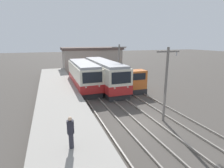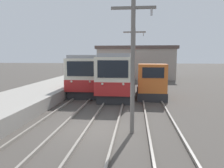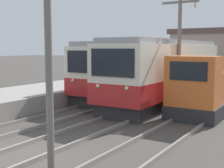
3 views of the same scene
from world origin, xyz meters
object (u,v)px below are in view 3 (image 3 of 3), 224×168
object	(u,v)px
shunting_locomotive	(202,91)
catenary_mast_near	(49,48)
commuter_train_center	(168,73)
catenary_mast_mid	(179,48)
commuter_train_left	(132,72)

from	to	relation	value
shunting_locomotive	catenary_mast_near	world-z (taller)	catenary_mast_near
commuter_train_center	catenary_mast_mid	bearing A→B (deg)	-54.83
catenary_mast_near	catenary_mast_mid	size ratio (longest dim) A/B	1.00
commuter_train_left	shunting_locomotive	bearing A→B (deg)	-29.44
commuter_train_center	shunting_locomotive	distance (m)	4.15
shunting_locomotive	catenary_mast_mid	world-z (taller)	catenary_mast_mid
commuter_train_left	catenary_mast_mid	world-z (taller)	catenary_mast_mid
catenary_mast_near	catenary_mast_mid	world-z (taller)	same
commuter_train_left	commuter_train_center	world-z (taller)	commuter_train_center
commuter_train_left	shunting_locomotive	size ratio (longest dim) A/B	2.14
catenary_mast_near	commuter_train_left	bearing A→B (deg)	108.92
commuter_train_left	catenary_mast_near	size ratio (longest dim) A/B	1.78
commuter_train_left	catenary_mast_mid	size ratio (longest dim) A/B	1.78
catenary_mast_near	shunting_locomotive	bearing A→B (deg)	80.89
commuter_train_center	catenary_mast_near	size ratio (longest dim) A/B	2.15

